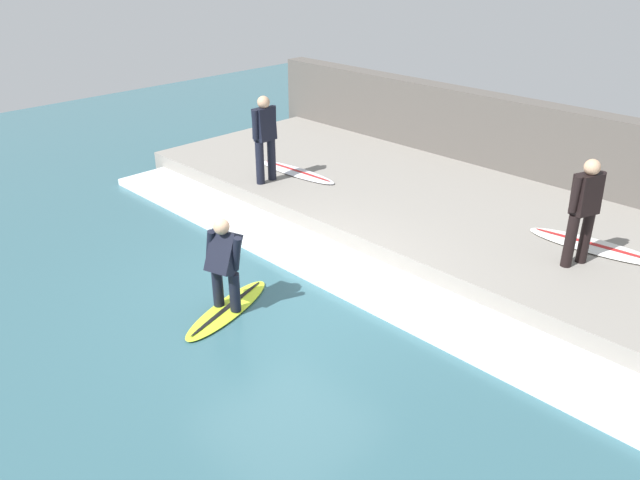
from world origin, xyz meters
The scene contains 10 objects.
ground_plane centered at (0.00, 0.00, 0.00)m, with size 28.00×28.00×0.00m, color #335B66.
concrete_ledge centered at (3.88, 0.00, 0.20)m, with size 4.40×12.56×0.40m, color gray.
back_wall centered at (6.33, 0.00, 0.94)m, with size 0.50×13.18×1.88m, color #544F49.
wave_foam_crest centered at (1.13, 0.00, 0.07)m, with size 1.11×11.93×0.13m, color silver.
surfboard_riding centered at (-0.82, 0.31, 0.03)m, with size 1.85×0.95×0.07m.
surfer_riding centered at (-0.82, 0.31, 0.82)m, with size 0.54×0.63×1.37m.
surfer_waiting_near centered at (2.29, 3.08, 1.36)m, with size 0.58×0.29×1.70m.
surfboard_waiting_near centered at (3.02, 2.98, 0.43)m, with size 0.54×2.04×0.07m.
surfer_waiting_far centered at (3.27, -2.80, 1.32)m, with size 0.53×0.37×1.63m.
surfboard_waiting_far centered at (4.00, -2.79, 0.43)m, with size 0.80×2.10×0.07m.
Camera 1 is at (-5.19, -5.94, 4.80)m, focal length 35.00 mm.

